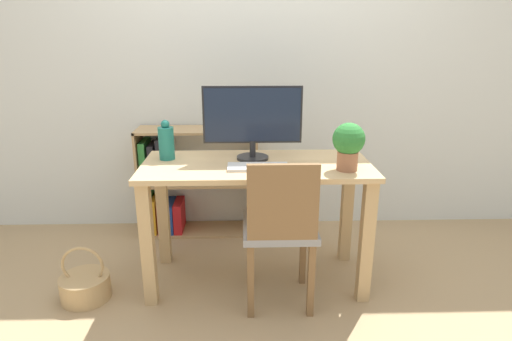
{
  "coord_description": "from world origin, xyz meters",
  "views": [
    {
      "loc": [
        -0.07,
        -2.37,
        1.48
      ],
      "look_at": [
        0.0,
        0.1,
        0.69
      ],
      "focal_mm": 30.0,
      "sensor_mm": 36.0,
      "label": 1
    }
  ],
  "objects_px": {
    "vase": "(166,142)",
    "chair": "(280,226)",
    "keyboard": "(258,167)",
    "potted_plant": "(348,143)",
    "monitor": "(252,118)",
    "basket": "(85,286)",
    "bookshelf": "(178,185)"
  },
  "relations": [
    {
      "from": "vase",
      "to": "chair",
      "type": "xyz_separation_m",
      "value": [
        0.65,
        -0.38,
        -0.38
      ]
    },
    {
      "from": "keyboard",
      "to": "potted_plant",
      "type": "height_order",
      "value": "potted_plant"
    },
    {
      "from": "monitor",
      "to": "potted_plant",
      "type": "relative_size",
      "value": 2.2
    },
    {
      "from": "potted_plant",
      "to": "basket",
      "type": "distance_m",
      "value": 1.71
    },
    {
      "from": "basket",
      "to": "keyboard",
      "type": "bearing_deg",
      "value": 4.96
    },
    {
      "from": "monitor",
      "to": "bookshelf",
      "type": "height_order",
      "value": "monitor"
    },
    {
      "from": "keyboard",
      "to": "bookshelf",
      "type": "height_order",
      "value": "bookshelf"
    },
    {
      "from": "vase",
      "to": "chair",
      "type": "height_order",
      "value": "vase"
    },
    {
      "from": "potted_plant",
      "to": "chair",
      "type": "height_order",
      "value": "potted_plant"
    },
    {
      "from": "chair",
      "to": "bookshelf",
      "type": "distance_m",
      "value": 1.2
    },
    {
      "from": "keyboard",
      "to": "potted_plant",
      "type": "relative_size",
      "value": 1.29
    },
    {
      "from": "keyboard",
      "to": "vase",
      "type": "xyz_separation_m",
      "value": [
        -0.54,
        0.2,
        0.1
      ]
    },
    {
      "from": "potted_plant",
      "to": "bookshelf",
      "type": "bearing_deg",
      "value": 142.0
    },
    {
      "from": "monitor",
      "to": "bookshelf",
      "type": "bearing_deg",
      "value": 132.65
    },
    {
      "from": "keyboard",
      "to": "bookshelf",
      "type": "distance_m",
      "value": 1.06
    },
    {
      "from": "monitor",
      "to": "vase",
      "type": "distance_m",
      "value": 0.53
    },
    {
      "from": "keyboard",
      "to": "potted_plant",
      "type": "bearing_deg",
      "value": -5.26
    },
    {
      "from": "vase",
      "to": "potted_plant",
      "type": "distance_m",
      "value": 1.05
    },
    {
      "from": "bookshelf",
      "to": "basket",
      "type": "xyz_separation_m",
      "value": [
        -0.43,
        -0.88,
        -0.3
      ]
    },
    {
      "from": "monitor",
      "to": "basket",
      "type": "xyz_separation_m",
      "value": [
        -0.98,
        -0.28,
        -0.93
      ]
    },
    {
      "from": "monitor",
      "to": "potted_plant",
      "type": "distance_m",
      "value": 0.57
    },
    {
      "from": "monitor",
      "to": "keyboard",
      "type": "relative_size",
      "value": 1.71
    },
    {
      "from": "monitor",
      "to": "vase",
      "type": "relative_size",
      "value": 2.44
    },
    {
      "from": "vase",
      "to": "bookshelf",
      "type": "relative_size",
      "value": 0.27
    },
    {
      "from": "monitor",
      "to": "basket",
      "type": "bearing_deg",
      "value": -164.34
    },
    {
      "from": "keyboard",
      "to": "basket",
      "type": "xyz_separation_m",
      "value": [
        -1.01,
        -0.09,
        -0.69
      ]
    },
    {
      "from": "monitor",
      "to": "keyboard",
      "type": "height_order",
      "value": "monitor"
    },
    {
      "from": "monitor",
      "to": "basket",
      "type": "relative_size",
      "value": 1.74
    },
    {
      "from": "potted_plant",
      "to": "vase",
      "type": "bearing_deg",
      "value": 166.71
    },
    {
      "from": "keyboard",
      "to": "chair",
      "type": "height_order",
      "value": "chair"
    },
    {
      "from": "bookshelf",
      "to": "vase",
      "type": "bearing_deg",
      "value": -85.66
    },
    {
      "from": "keyboard",
      "to": "chair",
      "type": "relative_size",
      "value": 0.39
    }
  ]
}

